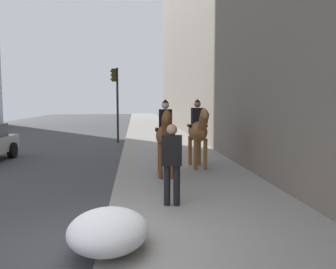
{
  "coord_description": "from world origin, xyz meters",
  "views": [
    {
      "loc": [
        -5.21,
        -0.56,
        2.27
      ],
      "look_at": [
        4.0,
        -1.45,
        1.4
      ],
      "focal_mm": 36.93,
      "sensor_mm": 36.0,
      "label": 1
    }
  ],
  "objects_px": {
    "pedestrian_greeting": "(172,159)",
    "traffic_light_near_curb": "(116,93)",
    "mounted_horse_near": "(166,134)",
    "mounted_horse_far": "(198,130)"
  },
  "relations": [
    {
      "from": "mounted_horse_near",
      "to": "traffic_light_near_curb",
      "type": "height_order",
      "value": "traffic_light_near_curb"
    },
    {
      "from": "mounted_horse_near",
      "to": "pedestrian_greeting",
      "type": "distance_m",
      "value": 2.89
    },
    {
      "from": "mounted_horse_far",
      "to": "pedestrian_greeting",
      "type": "relative_size",
      "value": 1.32
    },
    {
      "from": "mounted_horse_far",
      "to": "pedestrian_greeting",
      "type": "height_order",
      "value": "mounted_horse_far"
    },
    {
      "from": "traffic_light_near_curb",
      "to": "pedestrian_greeting",
      "type": "bearing_deg",
      "value": -171.81
    },
    {
      "from": "mounted_horse_far",
      "to": "traffic_light_near_curb",
      "type": "relative_size",
      "value": 0.54
    },
    {
      "from": "pedestrian_greeting",
      "to": "traffic_light_near_curb",
      "type": "relative_size",
      "value": 0.41
    },
    {
      "from": "mounted_horse_near",
      "to": "pedestrian_greeting",
      "type": "height_order",
      "value": "mounted_horse_near"
    },
    {
      "from": "pedestrian_greeting",
      "to": "traffic_light_near_curb",
      "type": "distance_m",
      "value": 12.68
    },
    {
      "from": "pedestrian_greeting",
      "to": "mounted_horse_near",
      "type": "bearing_deg",
      "value": 8.65
    }
  ]
}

